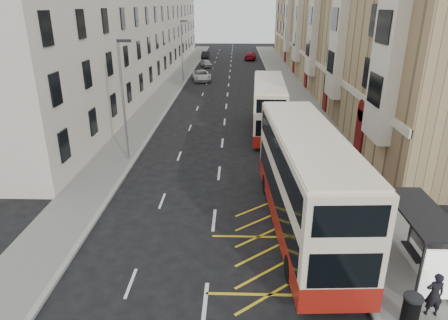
{
  "coord_description": "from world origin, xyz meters",
  "views": [
    {
      "loc": [
        1.05,
        -13.66,
        10.22
      ],
      "look_at": [
        0.4,
        7.46,
        1.91
      ],
      "focal_mm": 32.0,
      "sensor_mm": 36.0,
      "label": 1
    }
  ],
  "objects_px": {
    "double_decker_rear": "(269,106)",
    "pedestrian_near": "(434,294)",
    "car_red": "(250,56)",
    "pedestrian_far": "(365,207)",
    "street_lamp_far": "(182,48)",
    "car_dark": "(205,55)",
    "pedestrian_mid": "(375,206)",
    "bus_shelter": "(427,233)",
    "white_van": "(201,76)",
    "double_decker_front": "(305,182)",
    "litter_bin": "(411,309)",
    "street_lamp_near": "(123,95)",
    "car_silver": "(206,63)"
  },
  "relations": [
    {
      "from": "double_decker_front",
      "to": "car_silver",
      "type": "bearing_deg",
      "value": 96.12
    },
    {
      "from": "street_lamp_far",
      "to": "white_van",
      "type": "bearing_deg",
      "value": 22.05
    },
    {
      "from": "pedestrian_near",
      "to": "pedestrian_far",
      "type": "distance_m",
      "value": 6.17
    },
    {
      "from": "pedestrian_near",
      "to": "pedestrian_far",
      "type": "relative_size",
      "value": 0.96
    },
    {
      "from": "car_silver",
      "to": "car_red",
      "type": "height_order",
      "value": "car_red"
    },
    {
      "from": "double_decker_rear",
      "to": "pedestrian_near",
      "type": "relative_size",
      "value": 6.46
    },
    {
      "from": "car_red",
      "to": "pedestrian_far",
      "type": "bearing_deg",
      "value": 98.61
    },
    {
      "from": "street_lamp_near",
      "to": "double_decker_front",
      "type": "height_order",
      "value": "street_lamp_near"
    },
    {
      "from": "street_lamp_far",
      "to": "car_dark",
      "type": "xyz_separation_m",
      "value": [
        1.15,
        25.91,
        -3.98
      ]
    },
    {
      "from": "white_van",
      "to": "car_red",
      "type": "xyz_separation_m",
      "value": [
        7.58,
        22.85,
        0.03
      ]
    },
    {
      "from": "white_van",
      "to": "car_silver",
      "type": "distance_m",
      "value": 12.91
    },
    {
      "from": "bus_shelter",
      "to": "pedestrian_mid",
      "type": "bearing_deg",
      "value": 97.23
    },
    {
      "from": "litter_bin",
      "to": "car_dark",
      "type": "distance_m",
      "value": 71.83
    },
    {
      "from": "bus_shelter",
      "to": "double_decker_rear",
      "type": "distance_m",
      "value": 20.15
    },
    {
      "from": "street_lamp_far",
      "to": "pedestrian_mid",
      "type": "relative_size",
      "value": 4.16
    },
    {
      "from": "pedestrian_near",
      "to": "pedestrian_far",
      "type": "xyz_separation_m",
      "value": [
        -0.54,
        6.15,
        0.03
      ]
    },
    {
      "from": "white_van",
      "to": "car_silver",
      "type": "xyz_separation_m",
      "value": [
        -0.27,
        12.91,
        -0.08
      ]
    },
    {
      "from": "pedestrian_far",
      "to": "car_dark",
      "type": "relative_size",
      "value": 0.44
    },
    {
      "from": "litter_bin",
      "to": "pedestrian_near",
      "type": "bearing_deg",
      "value": 24.13
    },
    {
      "from": "car_silver",
      "to": "car_red",
      "type": "bearing_deg",
      "value": 31.41
    },
    {
      "from": "street_lamp_far",
      "to": "car_silver",
      "type": "distance_m",
      "value": 14.63
    },
    {
      "from": "double_decker_rear",
      "to": "street_lamp_far",
      "type": "bearing_deg",
      "value": 116.73
    },
    {
      "from": "car_red",
      "to": "double_decker_rear",
      "type": "bearing_deg",
      "value": 95.37
    },
    {
      "from": "pedestrian_mid",
      "to": "street_lamp_near",
      "type": "bearing_deg",
      "value": 141.35
    },
    {
      "from": "pedestrian_mid",
      "to": "pedestrian_far",
      "type": "relative_size",
      "value": 1.09
    },
    {
      "from": "pedestrian_mid",
      "to": "white_van",
      "type": "bearing_deg",
      "value": 98.31
    },
    {
      "from": "street_lamp_far",
      "to": "litter_bin",
      "type": "height_order",
      "value": "street_lamp_far"
    },
    {
      "from": "car_dark",
      "to": "car_red",
      "type": "distance_m",
      "value": 9.12
    },
    {
      "from": "bus_shelter",
      "to": "street_lamp_near",
      "type": "xyz_separation_m",
      "value": [
        -14.69,
        12.39,
        2.5
      ]
    },
    {
      "from": "street_lamp_far",
      "to": "car_silver",
      "type": "bearing_deg",
      "value": 81.08
    },
    {
      "from": "car_dark",
      "to": "car_red",
      "type": "bearing_deg",
      "value": -11.95
    },
    {
      "from": "street_lamp_near",
      "to": "double_decker_rear",
      "type": "height_order",
      "value": "street_lamp_near"
    },
    {
      "from": "white_van",
      "to": "litter_bin",
      "type": "bearing_deg",
      "value": -87.01
    },
    {
      "from": "double_decker_front",
      "to": "pedestrian_far",
      "type": "xyz_separation_m",
      "value": [
        3.03,
        0.33,
        -1.47
      ]
    },
    {
      "from": "litter_bin",
      "to": "pedestrian_far",
      "type": "bearing_deg",
      "value": 87.0
    },
    {
      "from": "double_decker_rear",
      "to": "pedestrian_mid",
      "type": "height_order",
      "value": "double_decker_rear"
    },
    {
      "from": "pedestrian_mid",
      "to": "bus_shelter",
      "type": "bearing_deg",
      "value": -91.07
    },
    {
      "from": "street_lamp_far",
      "to": "bus_shelter",
      "type": "bearing_deg",
      "value": -70.88
    },
    {
      "from": "street_lamp_near",
      "to": "double_decker_rear",
      "type": "relative_size",
      "value": 0.73
    },
    {
      "from": "bus_shelter",
      "to": "white_van",
      "type": "height_order",
      "value": "bus_shelter"
    },
    {
      "from": "car_dark",
      "to": "pedestrian_near",
      "type": "bearing_deg",
      "value": -78.4
    },
    {
      "from": "double_decker_front",
      "to": "litter_bin",
      "type": "height_order",
      "value": "double_decker_front"
    },
    {
      "from": "bus_shelter",
      "to": "car_red",
      "type": "height_order",
      "value": "bus_shelter"
    },
    {
      "from": "pedestrian_far",
      "to": "car_red",
      "type": "xyz_separation_m",
      "value": [
        -3.64,
        62.19,
        -0.28
      ]
    },
    {
      "from": "bus_shelter",
      "to": "car_red",
      "type": "xyz_separation_m",
      "value": [
        -4.66,
        66.24,
        -1.39
      ]
    },
    {
      "from": "pedestrian_mid",
      "to": "car_red",
      "type": "bearing_deg",
      "value": 85.51
    },
    {
      "from": "street_lamp_far",
      "to": "pedestrian_far",
      "type": "xyz_separation_m",
      "value": [
        13.68,
        -38.34,
        -3.61
      ]
    },
    {
      "from": "pedestrian_far",
      "to": "car_red",
      "type": "bearing_deg",
      "value": -69.54
    },
    {
      "from": "pedestrian_far",
      "to": "car_red",
      "type": "distance_m",
      "value": 62.3
    },
    {
      "from": "street_lamp_near",
      "to": "white_van",
      "type": "xyz_separation_m",
      "value": [
        2.45,
        30.99,
        -3.92
      ]
    }
  ]
}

